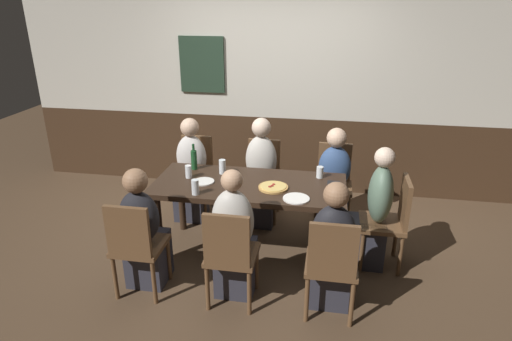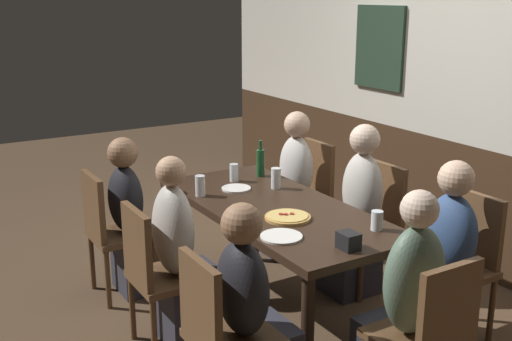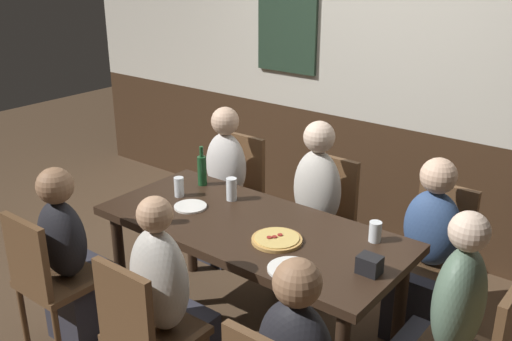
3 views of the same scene
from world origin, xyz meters
TOP-DOWN VIEW (x-y plane):
  - ground_plane at (0.00, 0.00)m, footprint 12.00×12.00m
  - wall_back at (-0.01, 1.65)m, footprint 6.40×0.13m
  - dining_table at (0.00, 0.00)m, footprint 1.80×0.80m
  - chair_mid_far at (0.00, 0.82)m, footprint 0.40×0.40m
  - chair_left_near at (-0.79, -0.82)m, footprint 0.40×0.40m
  - chair_left_far at (-0.79, 0.82)m, footprint 0.40×0.40m
  - chair_head_east at (1.31, 0.00)m, footprint 0.40×0.40m
  - chair_right_far at (0.79, 0.82)m, footprint 0.40×0.40m
  - chair_mid_near at (0.00, -0.82)m, footprint 0.40×0.40m
  - chair_right_near at (0.79, -0.82)m, footprint 0.40×0.40m
  - person_mid_far at (-0.00, 0.66)m, footprint 0.34×0.37m
  - person_left_near at (-0.79, -0.65)m, footprint 0.34×0.37m
  - person_left_far at (-0.79, 0.65)m, footprint 0.34×0.37m
  - person_head_east at (1.15, 0.00)m, footprint 0.37×0.34m
  - person_right_far at (0.79, 0.65)m, footprint 0.34×0.37m
  - person_mid_near at (0.00, -0.65)m, footprint 0.34×0.37m
  - person_right_near at (0.79, -0.65)m, footprint 0.34×0.37m
  - pizza at (0.24, -0.07)m, footprint 0.27×0.27m
  - pint_glass_amber at (0.65, 0.25)m, footprint 0.07×0.07m
  - beer_glass_tall at (-0.30, 0.19)m, footprint 0.07×0.07m
  - tumbler_short at (-0.42, -0.32)m, footprint 0.07×0.07m
  - tumbler_water at (-0.60, 0.04)m, footprint 0.06×0.06m
  - beer_bottle_green at (-0.61, 0.26)m, footprint 0.06×0.06m
  - plate_white_large at (0.46, -0.27)m, footprint 0.23×0.23m
  - plate_white_small at (-0.43, -0.05)m, footprint 0.20×0.20m
  - condiment_caddy at (0.78, -0.06)m, footprint 0.11×0.09m

SIDE VIEW (x-z plane):
  - ground_plane at x=0.00m, z-range 0.00..0.00m
  - person_right_near at x=0.79m, z-range -0.09..1.02m
  - person_left_near at x=-0.79m, z-range -0.08..1.02m
  - person_right_far at x=0.79m, z-range -0.08..1.03m
  - person_mid_near at x=0.00m, z-range -0.09..1.06m
  - person_left_far at x=-0.79m, z-range -0.09..1.06m
  - person_head_east at x=1.15m, z-range -0.09..1.07m
  - chair_mid_far at x=0.00m, z-range 0.06..0.94m
  - chair_left_near at x=-0.79m, z-range 0.06..0.94m
  - chair_left_far at x=-0.79m, z-range 0.06..0.94m
  - chair_head_east at x=1.31m, z-range 0.06..0.94m
  - chair_right_far at x=0.79m, z-range 0.06..0.94m
  - chair_mid_near at x=0.00m, z-range 0.06..0.94m
  - chair_right_near at x=0.79m, z-range 0.06..0.94m
  - person_mid_far at x=0.00m, z-range -0.09..1.10m
  - dining_table at x=0.00m, z-range 0.29..1.03m
  - plate_white_large at x=0.46m, z-range 0.74..0.75m
  - plate_white_small at x=-0.43m, z-range 0.74..0.75m
  - pizza at x=0.24m, z-range 0.74..0.77m
  - condiment_caddy at x=0.78m, z-range 0.74..0.83m
  - pint_glass_amber at x=0.65m, z-range 0.73..0.85m
  - tumbler_water at x=-0.60m, z-range 0.73..0.86m
  - tumbler_short at x=-0.42m, z-range 0.73..0.87m
  - beer_glass_tall at x=-0.30m, z-range 0.73..0.87m
  - beer_bottle_green at x=-0.61m, z-range 0.71..0.98m
  - wall_back at x=-0.01m, z-range 0.00..2.60m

